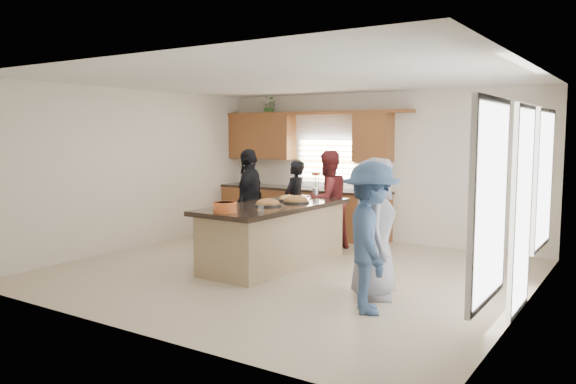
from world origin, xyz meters
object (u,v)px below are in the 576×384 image
Objects in this scene: woman_right_back at (371,238)px; woman_right_front at (374,228)px; woman_left_back at (295,202)px; woman_left_front at (250,201)px; salad_bowl at (225,207)px; island at (274,236)px; woman_left_mid at (327,200)px.

woman_right_back is 0.58m from woman_right_front.
woman_left_front is (-0.19, -1.14, 0.12)m from woman_left_back.
salad_bowl is 2.11m from woman_right_front.
woman_left_back is at bearing 114.24° from island.
woman_left_front reaches higher than woman_left_mid.
salad_bowl is at bearing 20.35° from woman_left_mid.
woman_right_front is (2.07, 0.35, -0.16)m from salad_bowl.
woman_right_back is at bearing 174.96° from woman_right_front.
island is at bearing 20.32° from woman_left_mid.
woman_left_back is 4.20m from woman_right_back.
woman_right_front is at bearing -9.83° from woman_right_back.
woman_left_mid is at bearing 14.45° from woman_right_front.
salad_bowl is at bearing 10.51° from woman_left_back.
salad_bowl is 1.88m from woman_left_front.
woman_right_front is (2.72, -2.46, 0.10)m from woman_left_back.
island is 1.58m from woman_left_mid.
woman_right_back is at bearing 41.77° from woman_left_back.
salad_bowl reaches higher than island.
woman_left_mid is 1.37m from woman_left_front.
woman_left_back is at bearing 152.45° from woman_left_front.
woman_right_back is at bearing -4.82° from salad_bowl.
woman_left_front reaches higher than island.
island is at bearing 29.09° from woman_right_back.
woman_left_mid is (0.80, -0.19, 0.10)m from woman_left_back.
woman_right_back is (3.12, -1.87, -0.02)m from woman_left_front.
woman_right_front is at bearing 47.68° from woman_left_front.
woman_left_mid reaches higher than woman_right_back.
salad_bowl is at bearing -91.55° from island.
woman_left_back is (-0.65, 2.81, -0.26)m from salad_bowl.
woman_left_front is at bearing -12.07° from woman_left_back.
salad_bowl is 2.29m from woman_right_back.
woman_left_mid reaches higher than woman_left_back.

